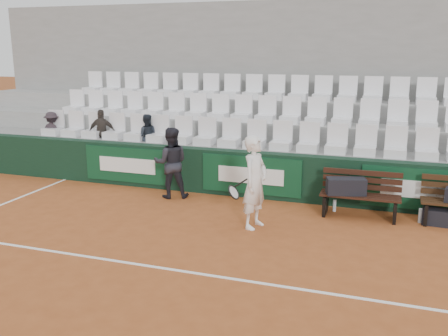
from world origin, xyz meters
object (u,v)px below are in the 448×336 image
(bench_left, at_px, (360,206))
(spectator_a, at_px, (51,114))
(sports_bag_left, at_px, (346,186))
(water_bottle_far, at_px, (420,216))
(sports_bag_ground, at_px, (436,217))
(tennis_player, at_px, (255,182))
(ball_kid, at_px, (171,163))
(water_bottle_near, at_px, (334,205))
(spectator_c, at_px, (146,118))
(spectator_b, at_px, (101,115))

(bench_left, bearing_deg, spectator_a, 171.52)
(sports_bag_left, relative_size, water_bottle_far, 2.68)
(sports_bag_ground, bearing_deg, water_bottle_far, 176.43)
(tennis_player, distance_m, ball_kid, 2.53)
(water_bottle_near, distance_m, spectator_c, 4.96)
(tennis_player, height_order, spectator_a, spectator_a)
(ball_kid, relative_size, spectator_a, 1.49)
(water_bottle_far, bearing_deg, sports_bag_left, -176.40)
(water_bottle_far, relative_size, tennis_player, 0.16)
(water_bottle_far, distance_m, ball_kid, 5.14)
(spectator_b, bearing_deg, ball_kid, 133.99)
(spectator_a, bearing_deg, ball_kid, 161.33)
(sports_bag_ground, distance_m, spectator_b, 7.98)
(ball_kid, xyz_separation_m, spectator_b, (-2.40, 1.13, 0.81))
(water_bottle_near, bearing_deg, sports_bag_ground, -5.36)
(tennis_player, bearing_deg, spectator_a, 158.97)
(sports_bag_ground, xyz_separation_m, tennis_player, (-3.16, -1.20, 0.70))
(sports_bag_ground, relative_size, spectator_c, 0.45)
(water_bottle_near, bearing_deg, spectator_a, 172.52)
(sports_bag_ground, distance_m, ball_kid, 5.41)
(sports_bag_ground, relative_size, spectator_b, 0.42)
(water_bottle_near, height_order, spectator_b, spectator_b)
(sports_bag_left, height_order, ball_kid, ball_kid)
(sports_bag_left, xyz_separation_m, spectator_a, (-7.62, 1.22, 0.91))
(sports_bag_left, bearing_deg, bench_left, 8.54)
(spectator_b, bearing_deg, sports_bag_ground, 150.81)
(sports_bag_left, height_order, water_bottle_near, sports_bag_left)
(tennis_player, height_order, spectator_b, spectator_b)
(ball_kid, relative_size, spectator_b, 1.34)
(ball_kid, bearing_deg, water_bottle_near, 159.26)
(water_bottle_far, bearing_deg, spectator_a, 172.84)
(spectator_c, bearing_deg, sports_bag_ground, 147.89)
(sports_bag_ground, relative_size, tennis_player, 0.29)
(ball_kid, bearing_deg, spectator_c, -67.68)
(water_bottle_near, distance_m, tennis_player, 2.02)
(bench_left, bearing_deg, sports_bag_left, -171.46)
(bench_left, height_order, spectator_b, spectator_b)
(water_bottle_near, bearing_deg, bench_left, -22.43)
(spectator_a, relative_size, spectator_c, 0.95)
(tennis_player, distance_m, spectator_c, 4.17)
(tennis_player, height_order, spectator_c, spectator_c)
(sports_bag_ground, distance_m, spectator_a, 9.44)
(bench_left, distance_m, ball_kid, 4.03)
(water_bottle_near, relative_size, ball_kid, 0.16)
(sports_bag_ground, bearing_deg, spectator_c, 170.04)
(spectator_b, xyz_separation_m, spectator_c, (1.24, 0.00, -0.03))
(sports_bag_left, bearing_deg, spectator_c, 165.99)
(bench_left, height_order, spectator_c, spectator_c)
(tennis_player, bearing_deg, sports_bag_left, 36.96)
(tennis_player, bearing_deg, sports_bag_ground, 20.86)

